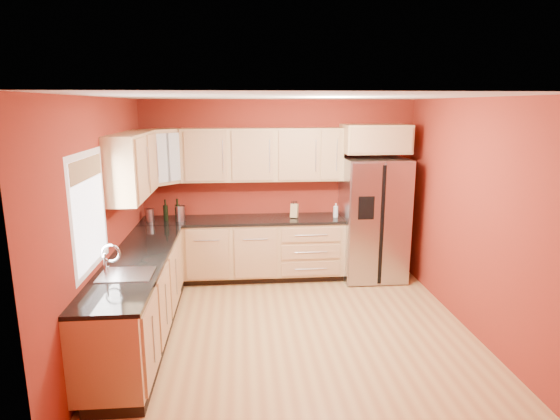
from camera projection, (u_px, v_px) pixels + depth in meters
name	position (u px, v px, depth m)	size (l,w,h in m)	color
floor	(294.00, 331.00, 5.33)	(4.00, 4.00, 0.00)	#AB7442
ceiling	(296.00, 97.00, 4.76)	(4.00, 4.00, 0.00)	silver
wall_back	(279.00, 188.00, 6.99)	(4.00, 0.04, 2.60)	maroon
wall_front	(330.00, 293.00, 3.10)	(4.00, 0.04, 2.60)	maroon
wall_left	(105.00, 224.00, 4.88)	(0.04, 4.00, 2.60)	maroon
wall_right	(472.00, 217.00, 5.22)	(0.04, 4.00, 2.60)	maroon
base_cabinets_back	(243.00, 250.00, 6.84)	(2.90, 0.60, 0.88)	tan
base_cabinets_left	(139.00, 300.00, 5.09)	(0.60, 2.80, 0.88)	tan
countertop_back	(243.00, 220.00, 6.73)	(2.90, 0.62, 0.04)	black
countertop_left	(137.00, 260.00, 4.99)	(0.62, 2.80, 0.04)	black
upper_cabinets_back	(263.00, 155.00, 6.69)	(2.30, 0.33, 0.75)	tan
upper_cabinets_left	(132.00, 165.00, 5.48)	(0.33, 1.35, 0.75)	tan
corner_upper_cabinet	(160.00, 157.00, 6.41)	(0.62, 0.33, 0.75)	tan
over_fridge_cabinet	(375.00, 139.00, 6.65)	(0.92, 0.60, 0.40)	tan
refrigerator	(373.00, 219.00, 6.83)	(0.90, 0.75, 1.78)	#B0B0B4
window	(90.00, 212.00, 4.34)	(0.03, 0.90, 1.00)	white
sink_faucet	(125.00, 260.00, 4.47)	(0.50, 0.42, 0.30)	silver
canister_left	(150.00, 215.00, 6.56)	(0.11, 0.11, 0.18)	#B0B0B4
canister_right	(180.00, 213.00, 6.58)	(0.13, 0.13, 0.22)	#B0B0B4
wine_bottle_a	(178.00, 210.00, 6.55)	(0.07, 0.07, 0.32)	black
wine_bottle_b	(166.00, 210.00, 6.58)	(0.07, 0.07, 0.31)	black
knife_block	(294.00, 211.00, 6.78)	(0.10, 0.09, 0.20)	tan
soap_dispenser	(336.00, 210.00, 6.80)	(0.07, 0.07, 0.21)	silver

